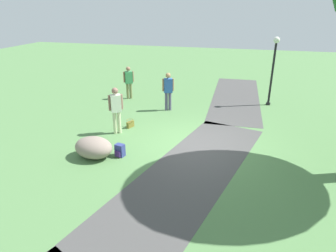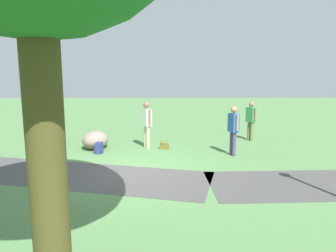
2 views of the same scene
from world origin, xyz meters
name	(u,v)px [view 2 (image 2 of 2)]	position (x,y,z in m)	size (l,w,h in m)	color
ground_plane	(135,172)	(0.00, 0.00, 0.00)	(48.00, 48.00, 0.00)	#517C47
footpath_segment_mid	(68,174)	(1.87, 0.17, 0.00)	(8.32, 4.21, 0.01)	#464544
lawn_boulder	(96,140)	(1.68, -2.88, 0.33)	(1.09, 1.34, 0.65)	gray
woman_with_handbag	(147,121)	(-0.22, -2.93, 1.01)	(0.40, 0.45, 1.73)	beige
man_near_boulder	(233,127)	(-3.20, -1.79, 0.98)	(0.36, 0.49, 1.69)	#4C4767
passerby_on_path	(251,118)	(-4.43, -4.14, 0.92)	(0.40, 0.44, 1.60)	olive
handbag_on_grass	(164,146)	(-0.87, -2.69, 0.14)	(0.35, 0.35, 0.31)	olive
backpack_by_boulder	(99,148)	(1.42, -2.13, 0.19)	(0.31, 0.32, 0.40)	navy
frisbee_on_grass	(31,139)	(4.72, -4.51, 0.01)	(0.24, 0.24, 0.02)	#36A6D0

